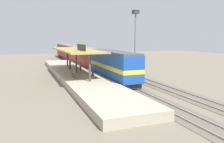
{
  "coord_description": "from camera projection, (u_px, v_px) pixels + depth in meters",
  "views": [
    {
      "loc": [
        -12.57,
        -36.61,
        6.64
      ],
      "look_at": [
        -1.38,
        -7.68,
        2.0
      ],
      "focal_mm": 37.0,
      "sensor_mm": 36.0,
      "label": 1
    }
  ],
  "objects": [
    {
      "name": "ground_plane",
      "position": [
        114.0,
        76.0,
        39.95
      ],
      "size": [
        120.0,
        120.0,
        0.0
      ],
      "primitive_type": "plane",
      "color": "#706656"
    },
    {
      "name": "track_near",
      "position": [
        103.0,
        76.0,
        39.23
      ],
      "size": [
        3.2,
        110.0,
        0.16
      ],
      "color": "#5F5649",
      "rests_on": "ground"
    },
    {
      "name": "track_far",
      "position": [
        128.0,
        75.0,
        40.87
      ],
      "size": [
        3.2,
        110.0,
        0.16
      ],
      "color": "#5F5649",
      "rests_on": "ground"
    },
    {
      "name": "platform",
      "position": [
        77.0,
        75.0,
        37.53
      ],
      "size": [
        6.0,
        44.0,
        0.9
      ],
      "primitive_type": "cube",
      "color": "#A89E89",
      "rests_on": "ground"
    },
    {
      "name": "station_canopy",
      "position": [
        76.0,
        50.0,
        36.84
      ],
      "size": [
        5.2,
        18.0,
        4.7
      ],
      "color": "#47474C",
      "rests_on": "platform"
    },
    {
      "name": "platform_bench",
      "position": [
        73.0,
        74.0,
        32.96
      ],
      "size": [
        0.44,
        1.7,
        0.5
      ],
      "color": "#333338",
      "rests_on": "platform"
    },
    {
      "name": "locomotive",
      "position": [
        113.0,
        65.0,
        34.74
      ],
      "size": [
        2.93,
        14.43,
        4.44
      ],
      "color": "#28282D",
      "rests_on": "track_near"
    },
    {
      "name": "passenger_carriage_front",
      "position": [
        83.0,
        57.0,
        51.36
      ],
      "size": [
        2.9,
        20.0,
        4.24
      ],
      "color": "#28282D",
      "rests_on": "track_near"
    },
    {
      "name": "passenger_carriage_rear",
      "position": [
        67.0,
        51.0,
        70.54
      ],
      "size": [
        2.9,
        20.0,
        4.24
      ],
      "color": "#28282D",
      "rests_on": "track_near"
    },
    {
      "name": "freight_car",
      "position": [
        113.0,
        60.0,
        47.23
      ],
      "size": [
        2.8,
        12.0,
        3.54
      ],
      "color": "#28282D",
      "rests_on": "track_far"
    },
    {
      "name": "light_mast",
      "position": [
        135.0,
        28.0,
        44.11
      ],
      "size": [
        1.1,
        1.1,
        11.7
      ],
      "color": "slate",
      "rests_on": "ground"
    },
    {
      "name": "person_waiting",
      "position": [
        93.0,
        70.0,
        34.07
      ],
      "size": [
        0.34,
        0.34,
        1.71
      ],
      "color": "#663375",
      "rests_on": "platform"
    },
    {
      "name": "person_walking",
      "position": [
        80.0,
        65.0,
        39.47
      ],
      "size": [
        0.34,
        0.34,
        1.71
      ],
      "color": "maroon",
      "rests_on": "platform"
    },
    {
      "name": "person_boarding",
      "position": [
        70.0,
        64.0,
        41.8
      ],
      "size": [
        0.34,
        0.34,
        1.71
      ],
      "color": "navy",
      "rests_on": "platform"
    }
  ]
}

